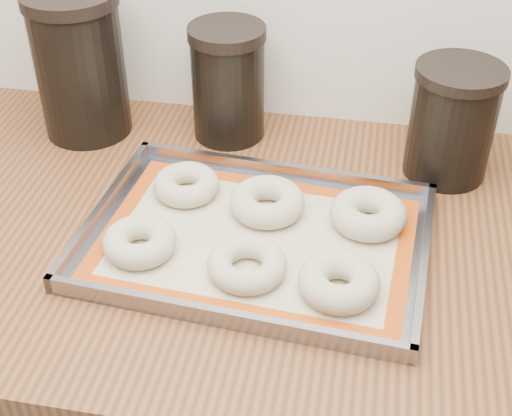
% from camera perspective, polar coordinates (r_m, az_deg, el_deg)
% --- Properties ---
extents(countertop, '(3.06, 0.68, 0.04)m').
position_cam_1_polar(countertop, '(1.01, 2.44, -2.75)').
color(countertop, brown).
rests_on(countertop, cabinet).
extents(baking_tray, '(0.48, 0.36, 0.03)m').
position_cam_1_polar(baking_tray, '(0.97, 0.00, -2.48)').
color(baking_tray, gray).
rests_on(baking_tray, countertop).
extents(baking_mat, '(0.44, 0.32, 0.00)m').
position_cam_1_polar(baking_mat, '(0.98, 0.00, -2.57)').
color(baking_mat, '#C6B793').
rests_on(baking_mat, baking_tray).
extents(bagel_front_left, '(0.10, 0.10, 0.03)m').
position_cam_1_polar(bagel_front_left, '(0.96, -9.29, -2.67)').
color(bagel_front_left, beige).
rests_on(bagel_front_left, baking_mat).
extents(bagel_front_mid, '(0.11, 0.11, 0.03)m').
position_cam_1_polar(bagel_front_mid, '(0.91, -0.73, -4.53)').
color(bagel_front_mid, beige).
rests_on(bagel_front_mid, baking_mat).
extents(bagel_front_right, '(0.12, 0.12, 0.04)m').
position_cam_1_polar(bagel_front_right, '(0.89, 6.65, -5.88)').
color(bagel_front_right, beige).
rests_on(bagel_front_right, baking_mat).
extents(bagel_back_left, '(0.12, 0.12, 0.03)m').
position_cam_1_polar(bagel_back_left, '(1.06, -5.59, 1.88)').
color(bagel_back_left, beige).
rests_on(bagel_back_left, baking_mat).
extents(bagel_back_mid, '(0.13, 0.13, 0.04)m').
position_cam_1_polar(bagel_back_mid, '(1.01, 0.89, 0.50)').
color(bagel_back_mid, beige).
rests_on(bagel_back_mid, baking_mat).
extents(bagel_back_right, '(0.12, 0.12, 0.04)m').
position_cam_1_polar(bagel_back_right, '(1.00, 8.95, -0.45)').
color(bagel_back_right, beige).
rests_on(bagel_back_right, baking_mat).
extents(canister_left, '(0.15, 0.15, 0.24)m').
position_cam_1_polar(canister_left, '(1.20, -13.92, 11.11)').
color(canister_left, black).
rests_on(canister_left, countertop).
extents(canister_mid, '(0.12, 0.12, 0.19)m').
position_cam_1_polar(canister_mid, '(1.17, -2.26, 10.02)').
color(canister_mid, black).
rests_on(canister_mid, countertop).
extents(canister_right, '(0.13, 0.13, 0.18)m').
position_cam_1_polar(canister_right, '(1.11, 15.43, 6.68)').
color(canister_right, black).
rests_on(canister_right, countertop).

